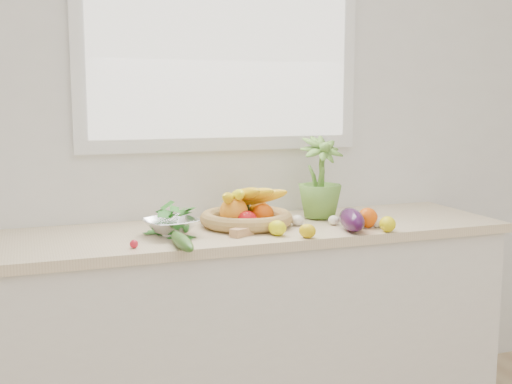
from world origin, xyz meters
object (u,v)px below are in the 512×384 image
object	(u,v)px
cucumber	(182,242)
potted_herb	(320,177)
apple	(247,221)
fruit_basket	(246,213)
eggplant	(352,220)
colander_with_spinach	(171,221)

from	to	relation	value
cucumber	potted_herb	bearing A→B (deg)	26.76
apple	fruit_basket	bearing A→B (deg)	75.37
eggplant	cucumber	distance (m)	0.72
colander_with_spinach	fruit_basket	bearing A→B (deg)	13.11
fruit_basket	colander_with_spinach	distance (m)	0.35
cucumber	colander_with_spinach	bearing A→B (deg)	87.90
fruit_basket	cucumber	bearing A→B (deg)	-138.53
apple	fruit_basket	distance (m)	0.10
apple	potted_herb	bearing A→B (deg)	20.88
potted_herb	colander_with_spinach	size ratio (longest dim) A/B	1.44
colander_with_spinach	potted_herb	bearing A→B (deg)	10.71
apple	eggplant	xyz separation A→B (m)	(0.40, -0.14, 0.00)
apple	colander_with_spinach	xyz separation A→B (m)	(-0.31, 0.02, 0.02)
eggplant	potted_herb	xyz separation A→B (m)	(-0.01, 0.29, 0.14)
cucumber	colander_with_spinach	size ratio (longest dim) A/B	1.09
apple	cucumber	bearing A→B (deg)	-146.77
cucumber	potted_herb	distance (m)	0.82
eggplant	colander_with_spinach	xyz separation A→B (m)	(-0.71, 0.16, 0.01)
potted_herb	apple	bearing A→B (deg)	-159.12
apple	colander_with_spinach	size ratio (longest dim) A/B	0.33
apple	fruit_basket	world-z (taller)	fruit_basket
fruit_basket	eggplant	bearing A→B (deg)	-32.40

